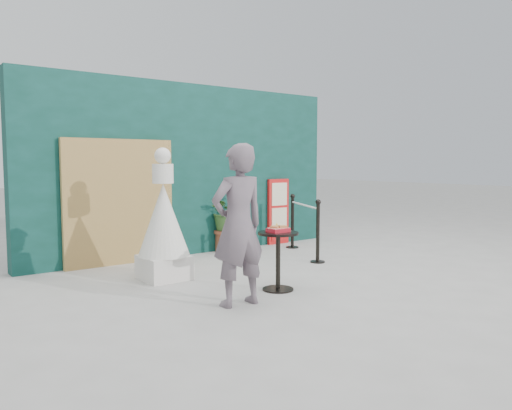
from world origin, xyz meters
name	(u,v)px	position (x,y,z in m)	size (l,w,h in m)	color
ground	(311,287)	(0.00, 0.00, 0.00)	(60.00, 60.00, 0.00)	#ADAAA5
back_wall	(190,170)	(0.00, 3.15, 1.50)	(6.00, 0.30, 3.00)	#0B322A
bamboo_fence	(120,202)	(-1.40, 2.94, 1.00)	(1.80, 0.08, 2.00)	tan
woman	(238,225)	(-1.23, -0.09, 0.92)	(0.67, 0.44, 1.85)	#685962
menu_board	(278,211)	(1.90, 2.95, 0.65)	(0.50, 0.07, 1.30)	red
statue	(164,226)	(-1.33, 1.58, 0.75)	(0.72, 0.72, 1.83)	silver
cafe_table	(278,252)	(-0.44, 0.16, 0.50)	(0.52, 0.52, 0.75)	black
food_basket	(278,229)	(-0.44, 0.16, 0.79)	(0.26, 0.19, 0.11)	red
planter	(226,216)	(0.59, 2.87, 0.65)	(0.66, 0.57, 1.12)	brown
stanchion_barrier	(304,227)	(1.51, 1.77, 0.49)	(0.84, 1.54, 1.03)	black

